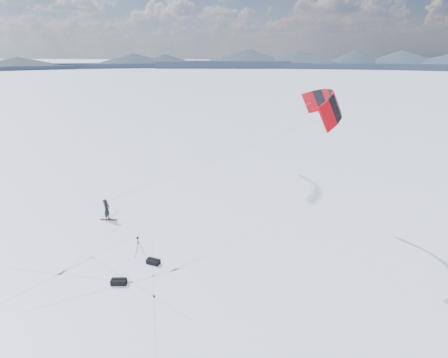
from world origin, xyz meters
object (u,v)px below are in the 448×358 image
(tripod, at_px, (138,243))
(gear_bag_a, at_px, (119,282))
(snowboard, at_px, (109,220))
(gear_bag_b, at_px, (153,261))
(snowkiter, at_px, (108,219))

(tripod, height_order, gear_bag_a, tripod)
(snowboard, distance_m, gear_bag_b, 7.18)
(snowboard, height_order, gear_bag_a, gear_bag_a)
(tripod, height_order, gear_bag_b, tripod)
(tripod, relative_size, gear_bag_a, 1.45)
(snowboard, height_order, gear_bag_b, gear_bag_b)
(snowkiter, xyz_separation_m, tripod, (4.55, -3.74, 0.83))
(gear_bag_a, bearing_deg, snowkiter, 111.80)
(snowkiter, bearing_deg, gear_bag_b, -135.80)
(snowkiter, relative_size, tripod, 1.30)
(tripod, bearing_deg, gear_bag_a, -97.79)
(gear_bag_a, bearing_deg, gear_bag_b, 50.26)
(snowkiter, xyz_separation_m, gear_bag_a, (4.77, -6.56, 0.16))
(snowkiter, bearing_deg, gear_bag_a, -152.63)
(snowboard, xyz_separation_m, gear_bag_a, (4.68, -6.51, 0.15))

